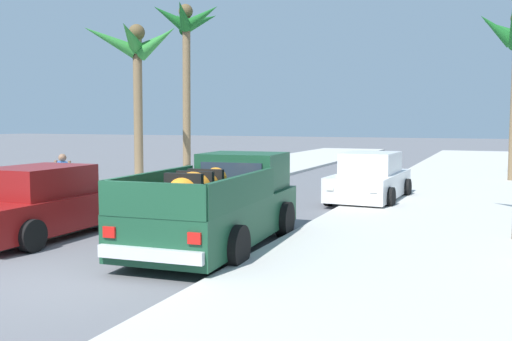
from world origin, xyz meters
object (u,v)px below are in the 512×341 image
Objects in this scene: pickup_truck at (219,206)px; pedestrian at (63,178)px; car_left_near at (370,179)px; palm_tree_right_mid at (136,54)px; car_right_near at (42,204)px; palm_tree_left_back at (188,36)px.

pedestrian is at bearing 157.67° from pickup_truck.
palm_tree_right_mid reaches higher than car_left_near.
car_left_near is 0.67× the size of palm_tree_right_mid.
pickup_truck reaches higher than car_right_near.
car_left_near is at bearing 33.06° from pedestrian.
palm_tree_left_back reaches higher than pickup_truck.
pickup_truck is 0.83× the size of palm_tree_right_mid.
palm_tree_left_back is at bearing 121.56° from pickup_truck.
palm_tree_right_mid is at bearing -91.99° from palm_tree_left_back.
pedestrian is (-7.66, -4.99, 0.20)m from car_left_near.
car_left_near is 1.01× the size of car_right_near.
car_right_near is at bearing -171.16° from pickup_truck.
pickup_truck is 13.36m from palm_tree_right_mid.
palm_tree_left_back is (-9.74, 5.90, 5.69)m from car_left_near.
palm_tree_right_mid is at bearing 168.96° from car_left_near.
car_left_near is 11.02m from palm_tree_right_mid.
pickup_truck is 7.67m from car_left_near.
pickup_truck reaches higher than car_left_near.
pedestrian is at bearing -146.94° from car_left_near.
pickup_truck is at bearing -48.42° from palm_tree_right_mid.
palm_tree_left_back reaches higher than pedestrian.
car_left_near is 0.55× the size of palm_tree_left_back.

